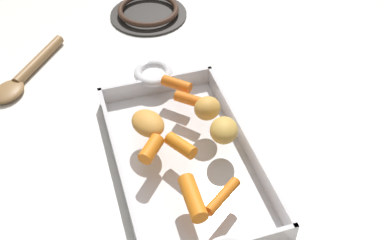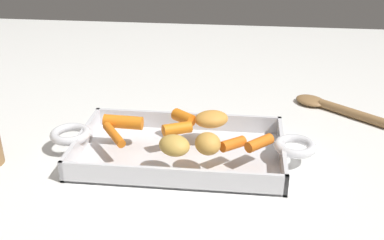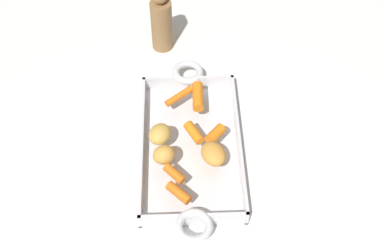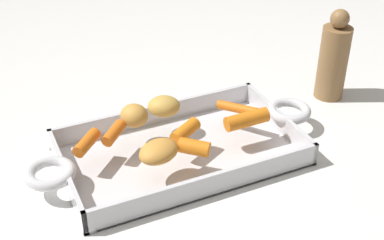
% 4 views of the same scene
% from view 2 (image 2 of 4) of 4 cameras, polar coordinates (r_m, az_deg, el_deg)
% --- Properties ---
extents(ground_plane, '(1.85, 1.85, 0.00)m').
position_cam_2_polar(ground_plane, '(0.83, -1.47, -4.46)').
color(ground_plane, white).
extents(roasting_dish, '(0.47, 0.21, 0.04)m').
position_cam_2_polar(roasting_dish, '(0.82, -1.48, -3.72)').
color(roasting_dish, silver).
rests_on(roasting_dish, ground_plane).
extents(baby_carrot_northwest, '(0.06, 0.04, 0.02)m').
position_cam_2_polar(baby_carrot_northwest, '(0.81, -1.84, -1.07)').
color(baby_carrot_northwest, orange).
rests_on(baby_carrot_northwest, roasting_dish).
extents(baby_carrot_southeast, '(0.07, 0.02, 0.03)m').
position_cam_2_polar(baby_carrot_southeast, '(0.84, -8.39, -0.25)').
color(baby_carrot_southeast, orange).
rests_on(baby_carrot_southeast, roasting_dish).
extents(baby_carrot_southwest, '(0.05, 0.06, 0.02)m').
position_cam_2_polar(baby_carrot_southwest, '(0.81, -9.50, -1.78)').
color(baby_carrot_southwest, orange).
rests_on(baby_carrot_southwest, roasting_dish).
extents(baby_carrot_center_right, '(0.05, 0.05, 0.02)m').
position_cam_2_polar(baby_carrot_center_right, '(0.78, 8.22, -2.79)').
color(baby_carrot_center_right, orange).
rests_on(baby_carrot_center_right, roasting_dish).
extents(baby_carrot_short, '(0.05, 0.05, 0.02)m').
position_cam_2_polar(baby_carrot_short, '(0.85, -1.23, 0.32)').
color(baby_carrot_short, orange).
rests_on(baby_carrot_short, roasting_dish).
extents(baby_carrot_long, '(0.05, 0.05, 0.02)m').
position_cam_2_polar(baby_carrot_long, '(0.77, 5.01, -2.92)').
color(baby_carrot_long, orange).
rests_on(baby_carrot_long, roasting_dish).
extents(potato_whole, '(0.07, 0.06, 0.03)m').
position_cam_2_polar(potato_whole, '(0.75, -1.95, -3.13)').
color(potato_whole, gold).
rests_on(potato_whole, roasting_dish).
extents(potato_halved, '(0.06, 0.06, 0.04)m').
position_cam_2_polar(potato_halved, '(0.75, 1.94, -2.91)').
color(potato_halved, gold).
rests_on(potato_halved, roasting_dish).
extents(potato_golden_large, '(0.07, 0.06, 0.03)m').
position_cam_2_polar(potato_golden_large, '(0.84, 2.38, 0.12)').
color(potato_golden_large, gold).
rests_on(potato_golden_large, roasting_dish).
extents(serving_spoon, '(0.19, 0.16, 0.02)m').
position_cam_2_polar(serving_spoon, '(1.04, 16.60, 1.56)').
color(serving_spoon, olive).
rests_on(serving_spoon, ground_plane).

